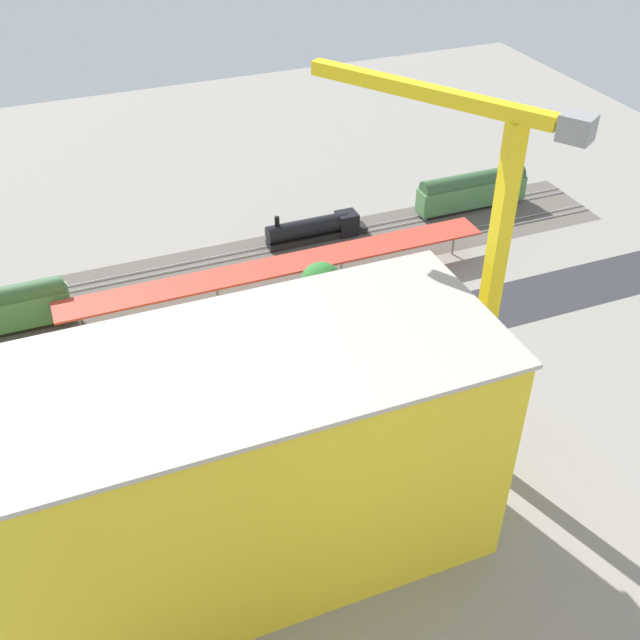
% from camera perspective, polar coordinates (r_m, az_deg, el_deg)
% --- Properties ---
extents(ground_plane, '(189.92, 189.92, 0.00)m').
position_cam_1_polar(ground_plane, '(92.00, -4.52, -2.36)').
color(ground_plane, gray).
rests_on(ground_plane, ground).
extents(rail_bed, '(118.79, 15.18, 0.01)m').
position_cam_1_polar(rail_bed, '(106.85, -7.71, 3.51)').
color(rail_bed, '#5B544C').
rests_on(rail_bed, ground).
extents(street_asphalt, '(118.76, 9.81, 0.01)m').
position_cam_1_polar(street_asphalt, '(90.10, -4.01, -3.30)').
color(street_asphalt, '#2D2D33').
rests_on(street_asphalt, ground).
extents(track_rails, '(118.70, 8.74, 0.12)m').
position_cam_1_polar(track_rails, '(106.76, -7.72, 3.59)').
color(track_rails, '#9E9EA8').
rests_on(track_rails, ground).
extents(platform_canopy_near, '(57.64, 5.11, 4.19)m').
position_cam_1_polar(platform_canopy_near, '(99.99, -2.96, 4.04)').
color(platform_canopy_near, '#C63D2D').
rests_on(platform_canopy_near, ground).
extents(locomotive, '(15.31, 2.80, 4.98)m').
position_cam_1_polar(locomotive, '(112.77, -0.18, 6.80)').
color(locomotive, black).
rests_on(locomotive, ground).
extents(passenger_coach, '(18.12, 3.01, 6.03)m').
position_cam_1_polar(passenger_coach, '(122.98, 11.25, 9.49)').
color(passenger_coach, black).
rests_on(passenger_coach, ground).
extents(parked_car_0, '(4.77, 1.85, 1.71)m').
position_cam_1_polar(parked_car_0, '(96.37, 10.95, -0.38)').
color(parked_car_0, black).
rests_on(parked_car_0, ground).
extents(parked_car_1, '(4.36, 2.03, 1.60)m').
position_cam_1_polar(parked_car_1, '(93.90, 7.96, -1.17)').
color(parked_car_1, black).
rests_on(parked_car_1, ground).
extents(parked_car_2, '(4.22, 1.93, 1.65)m').
position_cam_1_polar(parked_car_2, '(91.13, 4.59, -2.20)').
color(parked_car_2, black).
rests_on(parked_car_2, ground).
extents(parked_car_3, '(4.46, 1.94, 1.68)m').
position_cam_1_polar(parked_car_3, '(89.45, 1.21, -2.93)').
color(parked_car_3, black).
rests_on(parked_car_3, ground).
extents(construction_building, '(39.83, 16.86, 21.54)m').
position_cam_1_polar(construction_building, '(63.82, -5.25, -10.75)').
color(construction_building, yellow).
rests_on(construction_building, ground).
extents(construction_roof_slab, '(40.44, 17.46, 0.40)m').
position_cam_1_polar(construction_roof_slab, '(56.31, -5.86, -3.12)').
color(construction_roof_slab, '#B7B2A8').
rests_on(construction_roof_slab, construction_building).
extents(tower_crane, '(14.57, 21.87, 36.62)m').
position_cam_1_polar(tower_crane, '(68.64, 11.55, 3.93)').
color(tower_crane, gray).
rests_on(tower_crane, ground).
extents(box_truck_0, '(9.25, 2.45, 3.11)m').
position_cam_1_polar(box_truck_0, '(79.61, -5.37, -8.37)').
color(box_truck_0, black).
rests_on(box_truck_0, ground).
extents(street_tree_2, '(5.26, 5.26, 8.21)m').
position_cam_1_polar(street_tree_2, '(93.64, 0.10, 2.75)').
color(street_tree_2, brown).
rests_on(street_tree_2, ground).
extents(traffic_light, '(0.50, 0.36, 6.95)m').
position_cam_1_polar(traffic_light, '(89.20, -12.34, -0.91)').
color(traffic_light, '#333333').
rests_on(traffic_light, ground).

